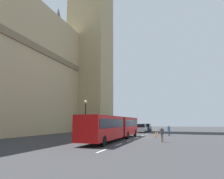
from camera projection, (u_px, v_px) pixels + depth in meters
ground_plane at (137, 138)px, 28.92m from camera, size 160.00×160.00×0.00m
lane_centre_marking at (133, 139)px, 26.52m from camera, size 25.20×0.16×0.01m
articulated_bus at (115, 126)px, 25.61m from camera, size 17.20×2.54×2.90m
sedan_lead at (142, 128)px, 42.85m from camera, size 4.40×1.86×1.85m
sedan_trailing at (147, 128)px, 49.10m from camera, size 4.40×1.86×1.85m
traffic_cone_west at (155, 135)px, 29.84m from camera, size 0.36×0.36×0.58m
traffic_cone_middle at (158, 133)px, 35.22m from camera, size 0.36×0.36×0.58m
traffic_cone_east at (156, 133)px, 37.97m from camera, size 0.36×0.36×0.58m
street_lamp at (85, 116)px, 27.92m from camera, size 0.44×0.44×5.27m
pedestrian_near_cones at (162, 134)px, 22.70m from camera, size 0.41×0.47×1.69m
pedestrian_by_kerb at (169, 130)px, 33.36m from camera, size 0.36×0.42×1.69m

